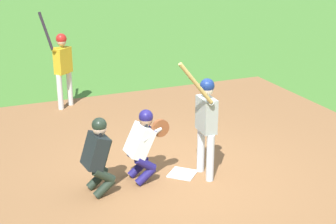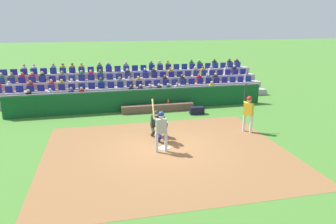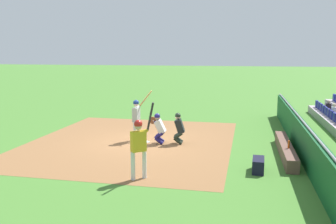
{
  "view_description": "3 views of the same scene",
  "coord_description": "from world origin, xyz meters",
  "views": [
    {
      "loc": [
        7.19,
        -3.4,
        4.0
      ],
      "look_at": [
        0.01,
        -0.28,
        1.21
      ],
      "focal_mm": 53.87,
      "sensor_mm": 36.0,
      "label": 1
    },
    {
      "loc": [
        2.71,
        11.99,
        5.17
      ],
      "look_at": [
        -0.44,
        -1.1,
        1.28
      ],
      "focal_mm": 33.16,
      "sensor_mm": 36.0,
      "label": 2
    },
    {
      "loc": [
        -14.69,
        -4.01,
        3.79
      ],
      "look_at": [
        -0.43,
        -1.15,
        1.39
      ],
      "focal_mm": 39.81,
      "sensor_mm": 36.0,
      "label": 3
    }
  ],
  "objects": [
    {
      "name": "infield_dirt_patch",
      "position": [
        0.0,
        0.5,
        0.0
      ],
      "size": [
        10.05,
        8.49,
        0.01
      ],
      "primitive_type": "cube",
      "rotation": [
        0.0,
        0.0,
        -0.01
      ],
      "color": "#8C5F39",
      "rests_on": "ground_plane"
    },
    {
      "name": "on_deck_batter",
      "position": [
        -4.41,
        -1.08,
        1.13
      ],
      "size": [
        0.44,
        0.74,
        2.33
      ],
      "color": "silver",
      "rests_on": "ground_plane"
    },
    {
      "name": "water_bottle_on_bench",
      "position": [
        -1.55,
        -5.65,
        0.58
      ],
      "size": [
        0.07,
        0.07,
        0.27
      ],
      "primitive_type": "cylinder",
      "color": "#D74D15",
      "rests_on": "dugout_bench"
    },
    {
      "name": "ground_plane",
      "position": [
        0.0,
        0.0,
        0.0
      ],
      "size": [
        160.0,
        160.0,
        0.0
      ],
      "primitive_type": "plane",
      "color": "#457A2E"
    },
    {
      "name": "batter_at_plate",
      "position": [
        0.2,
        0.33,
        1.09
      ],
      "size": [
        0.58,
        0.76,
        2.14
      ],
      "color": "silver",
      "rests_on": "ground_plane"
    },
    {
      "name": "dugout_wall",
      "position": [
        0.0,
        -6.18,
        0.63
      ],
      "size": [
        15.57,
        0.24,
        1.32
      ],
      "color": "#104E24",
      "rests_on": "ground_plane"
    },
    {
      "name": "dugout_bench",
      "position": [
        -0.9,
        -5.63,
        0.22
      ],
      "size": [
        4.38,
        0.4,
        0.44
      ],
      "primitive_type": "cube",
      "color": "brown",
      "rests_on": "ground_plane"
    },
    {
      "name": "catcher_crouching",
      "position": [
        -0.08,
        -0.69,
        0.71
      ],
      "size": [
        0.48,
        0.73,
        1.28
      ],
      "color": "navy",
      "rests_on": "ground_plane"
    },
    {
      "name": "home_plate_marker",
      "position": [
        0.0,
        0.0,
        0.02
      ],
      "size": [
        0.62,
        0.62,
        0.02
      ],
      "primitive_type": "cube",
      "rotation": [
        0.0,
        0.0,
        0.79
      ],
      "color": "white",
      "rests_on": "infield_dirt_patch"
    },
    {
      "name": "equipment_duffel_bag",
      "position": [
        -3.01,
        -4.58,
        0.22
      ],
      "size": [
        0.85,
        0.4,
        0.43
      ],
      "primitive_type": "cube",
      "rotation": [
        0.0,
        0.0,
        -0.05
      ],
      "color": "black",
      "rests_on": "ground_plane"
    },
    {
      "name": "home_plate_umpire",
      "position": [
        0.05,
        -1.51,
        0.71
      ],
      "size": [
        0.49,
        0.49,
        1.31
      ],
      "color": "#202C21",
      "rests_on": "ground_plane"
    }
  ]
}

